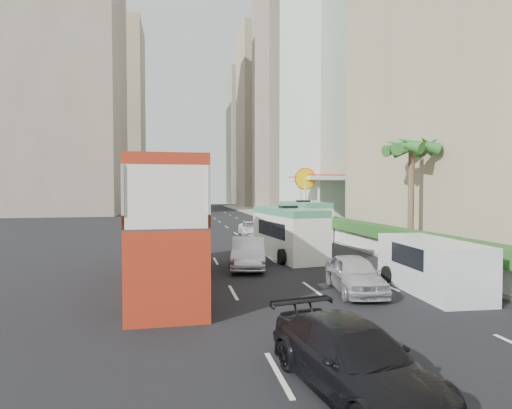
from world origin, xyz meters
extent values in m
plane|color=black|center=(0.00, 0.00, 0.00)|extent=(200.00, 200.00, 0.00)
cube|color=#A92C17|center=(-6.00, 0.00, 2.53)|extent=(2.50, 11.00, 5.06)
imported|color=silver|center=(-2.14, 2.86, 0.00)|extent=(2.40, 4.84, 1.53)
imported|color=silver|center=(1.07, -2.79, 0.00)|extent=(2.26, 4.35, 1.42)
imported|color=black|center=(-2.36, -10.02, 0.00)|extent=(2.64, 4.88, 1.34)
imported|color=silver|center=(0.76, 17.04, 0.00)|extent=(2.23, 4.51, 1.23)
cube|color=silver|center=(0.75, 5.56, 1.46)|extent=(2.98, 6.79, 2.91)
cube|color=silver|center=(4.59, 14.49, 1.50)|extent=(2.64, 6.89, 3.00)
cube|color=silver|center=(4.04, -3.30, 1.01)|extent=(2.35, 5.19, 2.03)
cube|color=silver|center=(4.57, 23.23, 0.89)|extent=(2.41, 4.66, 1.78)
cube|color=#99968C|center=(9.00, 25.00, 0.09)|extent=(6.00, 120.00, 0.18)
cube|color=silver|center=(6.20, 14.00, 0.68)|extent=(0.30, 44.00, 1.00)
cube|color=#2D6626|center=(6.20, 14.00, 1.53)|extent=(1.10, 44.00, 0.70)
cylinder|color=brown|center=(7.80, 4.00, 3.38)|extent=(0.36, 0.36, 6.40)
cube|color=silver|center=(10.00, 23.00, 2.75)|extent=(6.50, 8.00, 5.50)
cube|color=white|center=(18.00, 34.00, 29.00)|extent=(16.00, 18.00, 58.00)
cube|color=gray|center=(18.00, 58.00, 25.00)|extent=(16.00, 16.00, 50.00)
cube|color=tan|center=(17.00, 82.00, 22.00)|extent=(14.00, 14.00, 44.00)
cube|color=gray|center=(17.00, 104.00, 20.00)|extent=(14.00, 14.00, 40.00)
cube|color=gray|center=(-24.00, 55.00, 26.00)|extent=(18.00, 18.00, 52.00)
cube|color=tan|center=(-22.00, 90.00, 23.00)|extent=(16.00, 16.00, 46.00)
camera|label=1|loc=(-5.73, -17.19, 3.95)|focal=28.00mm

